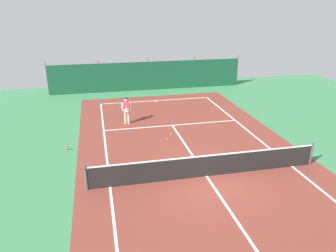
{
  "coord_description": "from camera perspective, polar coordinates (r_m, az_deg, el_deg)",
  "views": [
    {
      "loc": [
        -4.35,
        -11.81,
        7.01
      ],
      "look_at": [
        -0.8,
        4.03,
        0.9
      ],
      "focal_mm": 35.09,
      "sensor_mm": 36.0,
      "label": 1
    }
  ],
  "objects": [
    {
      "name": "ground_plane",
      "position": [
        14.4,
        6.69,
        -8.65
      ],
      "size": [
        36.0,
        36.0,
        0.0
      ],
      "primitive_type": "plane",
      "color": "#387A4C"
    },
    {
      "name": "court_surface",
      "position": [
        14.4,
        6.69,
        -8.64
      ],
      "size": [
        11.02,
        26.6,
        0.01
      ],
      "color": "brown",
      "rests_on": "ground"
    },
    {
      "name": "tennis_net",
      "position": [
        14.16,
        6.77,
        -6.85
      ],
      "size": [
        10.12,
        0.1,
        1.1
      ],
      "color": "black",
      "rests_on": "ground"
    },
    {
      "name": "back_fence",
      "position": [
        28.7,
        -3.64,
        7.82
      ],
      "size": [
        16.3,
        0.98,
        2.7
      ],
      "color": "#14472D",
      "rests_on": "ground"
    },
    {
      "name": "tennis_player",
      "position": [
        20.13,
        -7.25,
        2.97
      ],
      "size": [
        0.79,
        0.69,
        1.64
      ],
      "rotation": [
        0.0,
        0.0,
        2.94
      ],
      "color": "beige",
      "rests_on": "ground"
    },
    {
      "name": "tennis_ball_near_player",
      "position": [
        24.0,
        8.32,
        3.51
      ],
      "size": [
        0.07,
        0.07,
        0.07
      ],
      "primitive_type": "sphere",
      "color": "#CCDB33",
      "rests_on": "ground"
    },
    {
      "name": "tennis_ball_midcourt",
      "position": [
        18.6,
        0.5,
        -1.41
      ],
      "size": [
        0.07,
        0.07,
        0.07
      ],
      "primitive_type": "sphere",
      "color": "#CCDB33",
      "rests_on": "ground"
    },
    {
      "name": "tennis_ball_by_sideline",
      "position": [
        17.97,
        -0.24,
        -2.22
      ],
      "size": [
        0.07,
        0.07,
        0.07
      ],
      "primitive_type": "sphere",
      "color": "#CCDB33",
      "rests_on": "ground"
    },
    {
      "name": "parked_car",
      "position": [
        30.77,
        -2.08,
        9.05
      ],
      "size": [
        2.31,
        4.35,
        1.68
      ],
      "rotation": [
        0.0,
        0.0,
        3.23
      ],
      "color": "silver",
      "rests_on": "ground"
    },
    {
      "name": "water_bottle",
      "position": [
        17.42,
        -17.18,
        -3.65
      ],
      "size": [
        0.08,
        0.08,
        0.24
      ],
      "primitive_type": "cylinder",
      "color": "#D84C38",
      "rests_on": "ground"
    }
  ]
}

